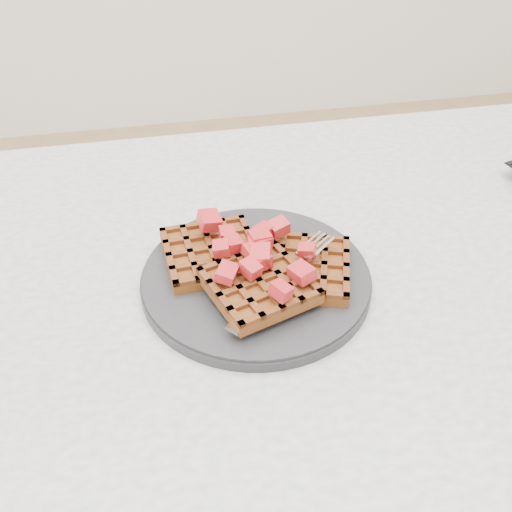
% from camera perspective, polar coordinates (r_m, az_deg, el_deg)
% --- Properties ---
extents(table, '(1.20, 0.80, 0.75)m').
position_cam_1_polar(table, '(0.75, 11.19, -8.75)').
color(table, silver).
rests_on(table, ground).
extents(plate, '(0.26, 0.26, 0.02)m').
position_cam_1_polar(plate, '(0.64, 0.00, -2.22)').
color(plate, '#242427').
rests_on(plate, table).
extents(waffles, '(0.22, 0.19, 0.03)m').
position_cam_1_polar(waffles, '(0.63, 0.08, -1.12)').
color(waffles, brown).
rests_on(waffles, plate).
extents(strawberry_pile, '(0.15, 0.15, 0.02)m').
position_cam_1_polar(strawberry_pile, '(0.61, 0.00, 1.02)').
color(strawberry_pile, '#9B0810').
rests_on(strawberry_pile, waffles).
extents(fork, '(0.15, 0.14, 0.02)m').
position_cam_1_polar(fork, '(0.61, 3.36, -2.61)').
color(fork, silver).
rests_on(fork, plate).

